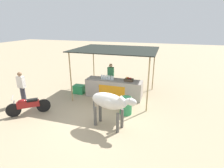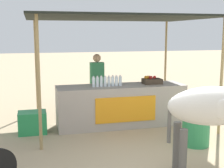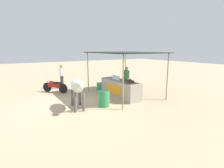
{
  "view_description": "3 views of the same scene",
  "coord_description": "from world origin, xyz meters",
  "views": [
    {
      "loc": [
        2.53,
        -6.2,
        3.81
      ],
      "look_at": [
        0.28,
        0.96,
        1.18
      ],
      "focal_mm": 28.0,
      "sensor_mm": 36.0,
      "label": 1
    },
    {
      "loc": [
        -2.0,
        -4.7,
        2.18
      ],
      "look_at": [
        -0.43,
        1.39,
        1.14
      ],
      "focal_mm": 50.0,
      "sensor_mm": 36.0,
      "label": 2
    },
    {
      "loc": [
        8.1,
        -3.38,
        2.72
      ],
      "look_at": [
        0.41,
        1.4,
        0.9
      ],
      "focal_mm": 28.0,
      "sensor_mm": 36.0,
      "label": 3
    }
  ],
  "objects": [
    {
      "name": "cow",
      "position": [
        0.7,
        -0.64,
        1.03
      ],
      "size": [
        1.85,
        0.79,
        1.44
      ],
      "color": "silver",
      "rests_on": "ground"
    },
    {
      "name": "ground_plane",
      "position": [
        0.0,
        0.0,
        0.0
      ],
      "size": [
        60.0,
        60.0,
        0.0
      ],
      "primitive_type": "plane",
      "color": "tan"
    },
    {
      "name": "water_barrel",
      "position": [
        1.05,
        0.56,
        0.39
      ],
      "size": [
        0.53,
        0.53,
        0.77
      ],
      "primitive_type": "cylinder",
      "color": "#2D8C51",
      "rests_on": "ground"
    },
    {
      "name": "water_bottle_row",
      "position": [
        -0.35,
        2.15,
        1.07
      ],
      "size": [
        0.7,
        0.07,
        0.25
      ],
      "color": "silver",
      "rests_on": "stall_counter"
    },
    {
      "name": "vendor_behind_counter",
      "position": [
        -0.42,
        2.95,
        0.85
      ],
      "size": [
        0.34,
        0.22,
        1.65
      ],
      "color": "#383842",
      "rests_on": "ground"
    },
    {
      "name": "cooler_box",
      "position": [
        -2.04,
        2.1,
        0.24
      ],
      "size": [
        0.6,
        0.44,
        0.48
      ],
      "primitive_type": "cube",
      "color": "#268C4C",
      "rests_on": "ground"
    },
    {
      "name": "stall_awning",
      "position": [
        0.0,
        2.5,
        2.44
      ],
      "size": [
        4.2,
        3.2,
        2.54
      ],
      "color": "black",
      "rests_on": "ground"
    },
    {
      "name": "stall_counter",
      "position": [
        0.0,
        2.2,
        0.48
      ],
      "size": [
        3.0,
        0.82,
        0.96
      ],
      "color": "#9E9389",
      "rests_on": "ground"
    },
    {
      "name": "fruit_crate",
      "position": [
        0.79,
        2.26,
        1.04
      ],
      "size": [
        0.44,
        0.32,
        0.18
      ],
      "color": "#3F3326",
      "rests_on": "stall_counter"
    }
  ]
}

